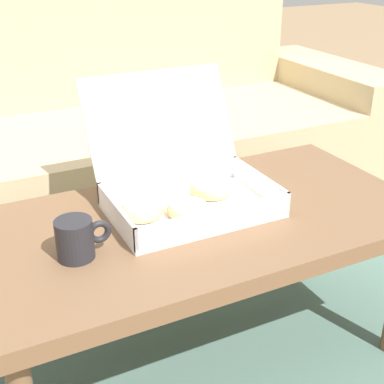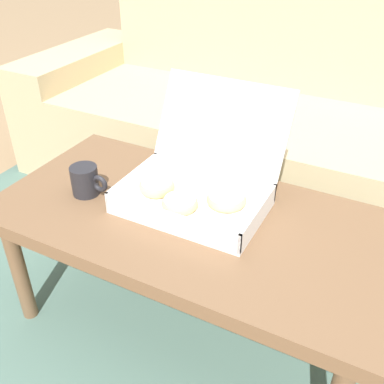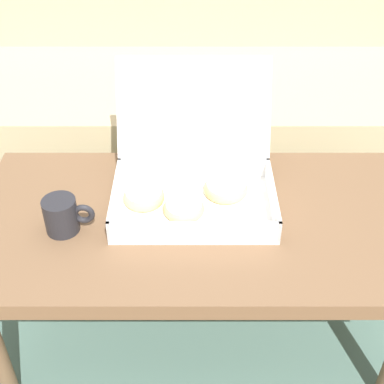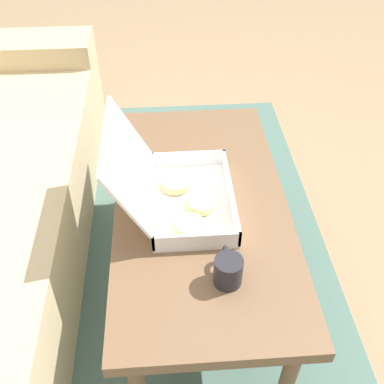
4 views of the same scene
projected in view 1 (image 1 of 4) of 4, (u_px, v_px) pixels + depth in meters
ground_plane at (188, 340)px, 1.44m from camera, size 12.00×12.00×0.00m
area_rug at (146, 280)px, 1.68m from camera, size 2.40×1.76×0.01m
couch at (93, 148)px, 1.96m from camera, size 2.28×0.78×0.82m
coffee_table at (201, 233)px, 1.23m from camera, size 1.03×0.52×0.41m
pastry_box at (181, 183)px, 1.24m from camera, size 0.37×0.36×0.28m
coffee_mug at (76, 239)px, 1.04m from camera, size 0.11×0.07×0.08m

